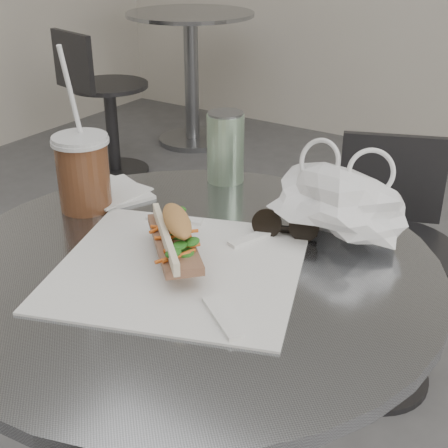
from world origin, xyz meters
The scene contains 11 objects.
cafe_table centered at (0.00, 0.20, 0.47)m, with size 0.76×0.76×0.74m.
bg_table centered at (-1.60, 2.40, 0.47)m, with size 0.70×0.70×0.74m.
chair_far centered at (0.05, 1.01, 0.31)m, with size 0.38×0.40×0.68m.
bg_chair centered at (-1.66, 1.74, 0.33)m, with size 0.39×0.42×0.74m.
sandwich_paper centered at (0.00, 0.17, 0.74)m, with size 0.35×0.33×0.00m, color white.
banh_mi centered at (-0.02, 0.19, 0.78)m, with size 0.22×0.23×0.08m.
iced_coffee centered at (-0.27, 0.26, 0.81)m, with size 0.10×0.10×0.29m.
sunglasses centered at (0.08, 0.35, 0.76)m, with size 0.11×0.06×0.05m.
plastic_bag centered at (0.14, 0.41, 0.79)m, with size 0.22×0.17×0.11m, color silver, non-canonical shape.
napkin_stack centered at (-0.27, 0.32, 0.74)m, with size 0.17×0.17×0.01m.
drink_can centered at (-0.13, 0.50, 0.81)m, with size 0.07×0.07×0.14m.
Camera 1 is at (0.49, -0.46, 1.21)m, focal length 50.00 mm.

